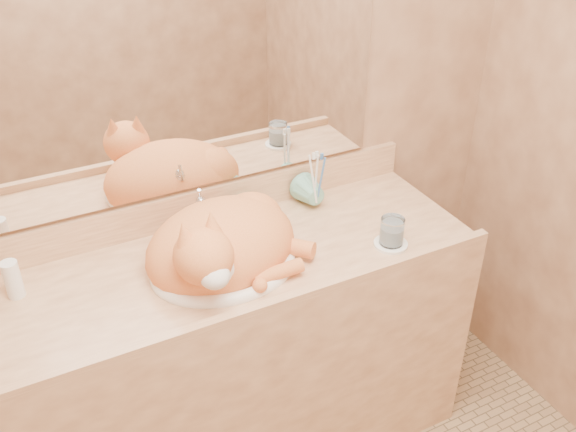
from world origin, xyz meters
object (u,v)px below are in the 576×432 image
cat (221,243)px  vanity_counter (233,362)px  toothbrush_cup (317,199)px  sink_basin (223,249)px  soap_dispenser (257,213)px  water_glass (392,231)px

cat → vanity_counter: bearing=27.8°
vanity_counter → cat: bearing=-141.0°
vanity_counter → toothbrush_cup: toothbrush_cup is taller
sink_basin → toothbrush_cup: bearing=15.8°
cat → toothbrush_cup: bearing=9.0°
toothbrush_cup → cat: bearing=-159.9°
vanity_counter → toothbrush_cup: (0.40, 0.14, 0.47)m
cat → toothbrush_cup: cat is taller
toothbrush_cup → soap_dispenser: bearing=-168.4°
cat → water_glass: size_ratio=5.45×
water_glass → vanity_counter: bearing=163.1°
soap_dispenser → vanity_counter: bearing=-140.3°
sink_basin → toothbrush_cup: (0.41, 0.16, -0.02)m
water_glass → sink_basin: bearing=165.6°
vanity_counter → soap_dispenser: bearing=30.7°
cat → toothbrush_cup: 0.44m
sink_basin → cat: size_ratio=0.91×
soap_dispenser → water_glass: bearing=-24.8°
vanity_counter → toothbrush_cup: size_ratio=15.08×
soap_dispenser → toothbrush_cup: 0.26m
sink_basin → cat: 0.02m
sink_basin → cat: cat is taller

